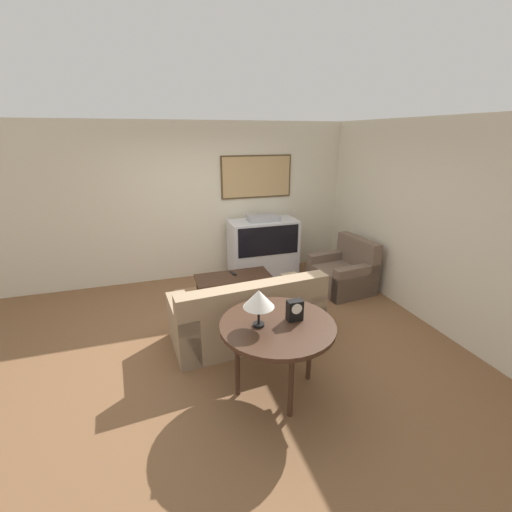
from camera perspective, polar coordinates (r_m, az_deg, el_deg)
ground_plane at (r=4.66m, az=-3.45°, el=-12.58°), size 12.00×12.00×0.00m
wall_back at (r=6.14m, az=-8.58°, el=8.90°), size 12.00×0.10×2.70m
wall_right at (r=5.35m, az=24.76°, el=5.64°), size 0.06×12.00×2.70m
area_rug at (r=5.35m, az=-1.97°, el=-7.95°), size 2.00×1.67×0.01m
tv at (r=6.16m, az=1.19°, el=1.28°), size 1.20×0.59×1.14m
couch at (r=4.39m, az=-1.42°, el=-10.00°), size 1.91×0.99×0.86m
armchair at (r=5.91m, az=14.34°, el=-2.80°), size 0.90×0.98×0.87m
coffee_table at (r=5.23m, az=-3.78°, el=-3.85°), size 1.13×0.53×0.45m
console_table at (r=3.37m, az=3.61°, el=-12.13°), size 1.12×1.12×0.78m
table_lamp at (r=3.16m, az=0.46°, el=-7.22°), size 0.29×0.29×0.37m
mantel_clock at (r=3.36m, az=6.47°, el=-8.96°), size 0.15×0.10×0.21m
remote at (r=5.30m, az=-3.85°, el=-2.86°), size 0.07×0.17×0.02m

